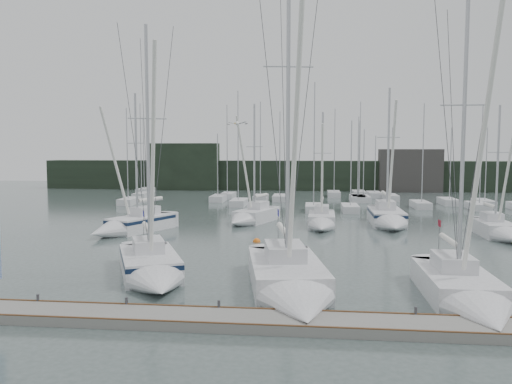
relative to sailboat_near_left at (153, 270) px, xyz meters
The scene contains 17 objects.
ground 6.61m from the sailboat_near_left, ahead, with size 160.00×160.00×0.00m, color #42504E.
dock 8.88m from the sailboat_near_left, 42.85° to the right, with size 24.00×2.00×0.40m, color slate.
far_treeline 61.34m from the sailboat_near_left, 83.91° to the left, with size 90.00×4.00×5.00m, color black.
far_building_left 60.59m from the sailboat_near_left, 102.89° to the left, with size 12.00×3.00×8.00m, color black.
far_building_right 63.92m from the sailboat_near_left, 67.43° to the left, with size 10.00×3.00×7.00m, color #3D3A38.
mast_forest 42.14m from the sailboat_near_left, 76.58° to the left, with size 52.17×25.21×14.39m.
sailboat_near_left is the anchor object (origin of this frame).
sailboat_near_center 7.81m from the sailboat_near_left, 17.55° to the right, with size 5.23×11.29×18.68m.
sailboat_near_right 15.43m from the sailboat_near_left, 10.74° to the right, with size 3.09×9.59×15.24m.
sailboat_mid_a 16.12m from the sailboat_near_left, 114.92° to the left, with size 5.91×8.97×12.51m.
sailboat_mid_b 21.29m from the sailboat_near_left, 83.09° to the left, with size 4.96×7.73×12.05m.
sailboat_mid_c 21.17m from the sailboat_near_left, 64.02° to the left, with size 2.53×7.52×11.02m.
sailboat_mid_d 25.78m from the sailboat_near_left, 53.49° to the left, with size 3.06×9.52×13.52m.
sailboat_mid_e 27.84m from the sailboat_near_left, 33.89° to the left, with size 2.42×7.39×11.24m.
buoy_a 12.64m from the sailboat_near_left, 70.31° to the left, with size 0.57×0.57×0.57m, color orange.
buoy_c 13.13m from the sailboat_near_left, 109.17° to the left, with size 0.56×0.56×0.56m, color orange.
seagull 8.93m from the sailboat_near_left, ahead, with size 1.04×0.59×0.21m.
Camera 1 is at (1.76, -24.10, 6.99)m, focal length 35.00 mm.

